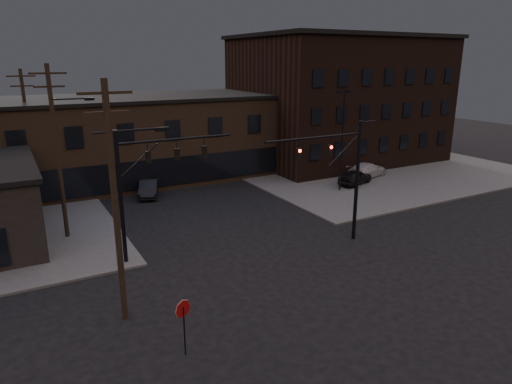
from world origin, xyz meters
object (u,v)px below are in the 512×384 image
Objects in this scene: parked_car_lot_a at (355,177)px; car_crossing at (149,188)px; traffic_signal_near at (344,170)px; parked_car_lot_b at (367,170)px; traffic_signal_far at (142,180)px; stop_sign at (183,315)px.

car_crossing is at bearing 52.09° from parked_car_lot_a.
traffic_signal_near reaches higher than parked_car_lot_b.
traffic_signal_near is at bearing -44.20° from car_crossing.
traffic_signal_near is 1.58× the size of parked_car_lot_b.
traffic_signal_far is at bearing 88.26° from parked_car_lot_a.
traffic_signal_far reaches higher than stop_sign.
traffic_signal_near is 12.57m from traffic_signal_far.
parked_car_lot_a is at bearing 17.31° from traffic_signal_far.
parked_car_lot_a is 0.94× the size of car_crossing.
stop_sign is 23.84m from car_crossing.
stop_sign reaches higher than parked_car_lot_a.
traffic_signal_far is at bearing -86.76° from car_crossing.
parked_car_lot_a is at bearing 45.54° from traffic_signal_near.
stop_sign reaches higher than car_crossing.
traffic_signal_far is at bearing 82.68° from stop_sign.
traffic_signal_near is 18.40m from parked_car_lot_b.
traffic_signal_near is at bearing 116.49° from parked_car_lot_a.
parked_car_lot_a is at bearing 1.13° from car_crossing.
parked_car_lot_b is (13.26, 12.09, -4.05)m from traffic_signal_near.
traffic_signal_near reaches higher than car_crossing.
stop_sign is at bearing 108.29° from parked_car_lot_b.
traffic_signal_far is 23.77m from parked_car_lot_a.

